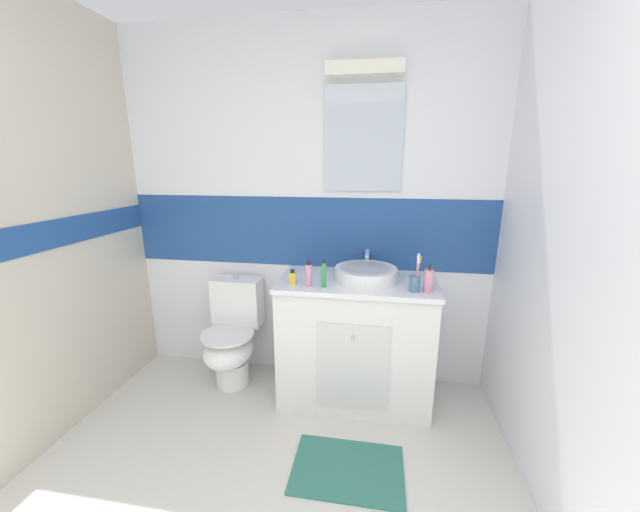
% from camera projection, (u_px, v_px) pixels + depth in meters
% --- Properties ---
extents(ground_plane, '(3.20, 3.48, 0.04)m').
position_uv_depth(ground_plane, '(258.00, 510.00, 1.70)').
color(ground_plane, beige).
extents(wall_back_tiled, '(3.20, 0.20, 2.50)m').
position_uv_depth(wall_back_tiled, '(308.00, 209.00, 2.57)').
color(wall_back_tiled, white).
rests_on(wall_back_tiled, ground_plane).
extents(wall_right_plain, '(0.10, 3.48, 2.50)m').
position_uv_depth(wall_right_plain, '(636.00, 268.00, 1.17)').
color(wall_right_plain, white).
rests_on(wall_right_plain, ground_plane).
extents(vanity_cabinet, '(1.01, 0.55, 0.85)m').
position_uv_depth(vanity_cabinet, '(355.00, 339.00, 2.42)').
color(vanity_cabinet, silver).
rests_on(vanity_cabinet, ground_plane).
extents(sink_basin, '(0.40, 0.44, 0.16)m').
position_uv_depth(sink_basin, '(366.00, 273.00, 2.30)').
color(sink_basin, white).
rests_on(sink_basin, vanity_cabinet).
extents(toilet, '(0.37, 0.50, 0.77)m').
position_uv_depth(toilet, '(232.00, 336.00, 2.60)').
color(toilet, white).
rests_on(toilet, ground_plane).
extents(toothbrush_cup, '(0.07, 0.07, 0.23)m').
position_uv_depth(toothbrush_cup, '(415.00, 282.00, 2.09)').
color(toothbrush_cup, '#4C7299').
rests_on(toothbrush_cup, vanity_cabinet).
extents(soap_dispenser, '(0.06, 0.06, 0.18)m').
position_uv_depth(soap_dispenser, '(429.00, 281.00, 2.07)').
color(soap_dispenser, pink).
rests_on(soap_dispenser, vanity_cabinet).
extents(deodorant_spray_can, '(0.04, 0.04, 0.16)m').
position_uv_depth(deodorant_spray_can, '(309.00, 274.00, 2.18)').
color(deodorant_spray_can, pink).
rests_on(deodorant_spray_can, vanity_cabinet).
extents(perfume_flask_small, '(0.04, 0.03, 0.10)m').
position_uv_depth(perfume_flask_small, '(293.00, 277.00, 2.21)').
color(perfume_flask_small, yellow).
rests_on(perfume_flask_small, vanity_cabinet).
extents(toothpaste_tube_upright, '(0.03, 0.03, 0.17)m').
position_uv_depth(toothpaste_tube_upright, '(324.00, 274.00, 2.16)').
color(toothpaste_tube_upright, green).
rests_on(toothpaste_tube_upright, vanity_cabinet).
extents(bath_mat, '(0.59, 0.41, 0.01)m').
position_uv_depth(bath_mat, '(348.00, 469.00, 1.90)').
color(bath_mat, '#337266').
rests_on(bath_mat, ground_plane).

